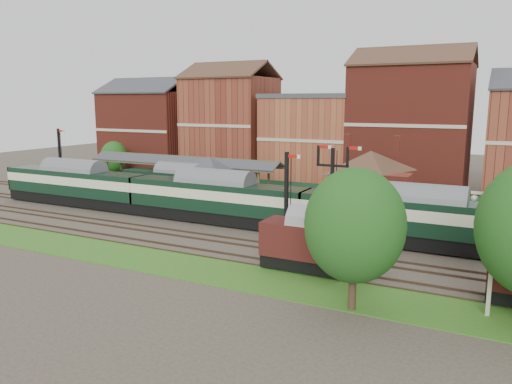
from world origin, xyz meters
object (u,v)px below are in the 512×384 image
at_px(semaphore_bracket, 332,190).
at_px(platform_railcar, 184,184).
at_px(dmu_train, 215,198).
at_px(goods_van_a, 305,242).
at_px(signal_box, 210,184).

bearing_deg(semaphore_bracket, platform_railcar, 156.41).
distance_m(dmu_train, goods_van_a, 15.62).
bearing_deg(goods_van_a, signal_box, 141.35).
height_order(semaphore_bracket, platform_railcar, semaphore_bracket).
distance_m(semaphore_bracket, goods_van_a, 7.00).
bearing_deg(platform_railcar, signal_box, -30.25).
height_order(semaphore_bracket, goods_van_a, semaphore_bracket).
bearing_deg(platform_railcar, goods_van_a, -36.58).
xyz_separation_m(dmu_train, goods_van_a, (12.75, -9.00, -0.45)).
bearing_deg(signal_box, dmu_train, -51.73).
bearing_deg(signal_box, goods_van_a, -38.65).
distance_m(signal_box, platform_railcar, 6.52).
bearing_deg(dmu_train, semaphore_bracket, -11.33).
distance_m(dmu_train, platform_railcar, 10.42).
xyz_separation_m(signal_box, semaphore_bracket, (15.04, -5.75, 1.44)).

